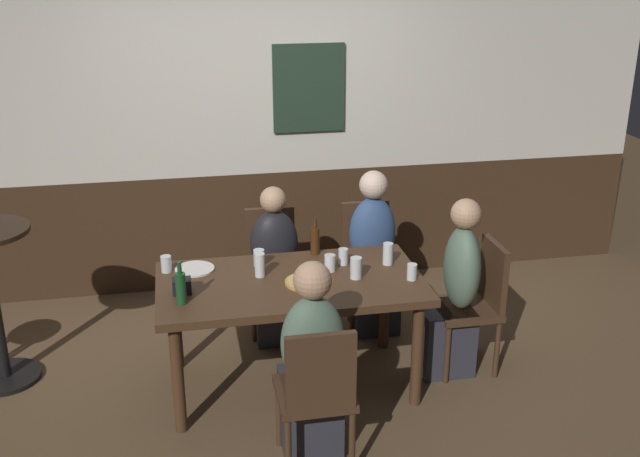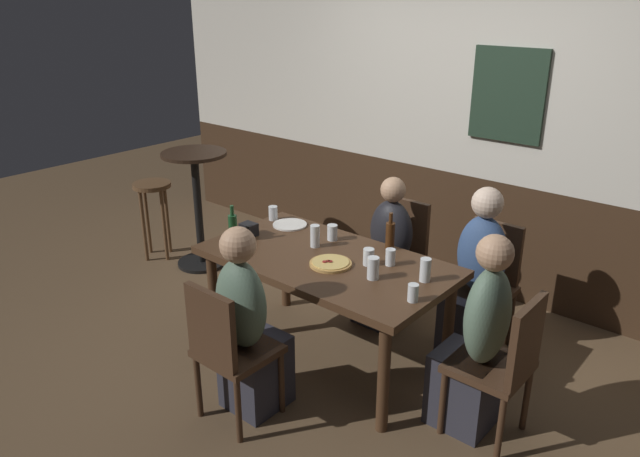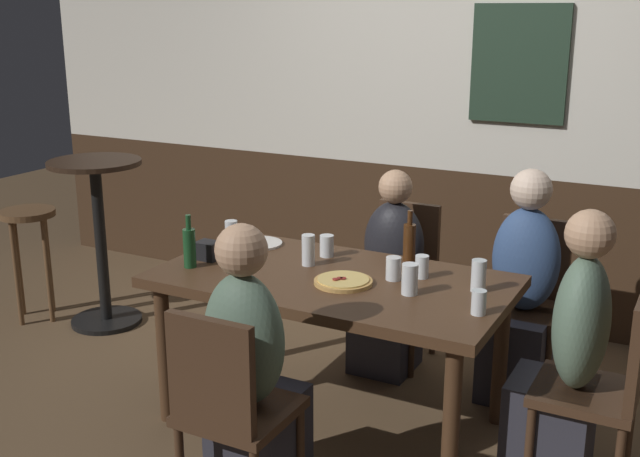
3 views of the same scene
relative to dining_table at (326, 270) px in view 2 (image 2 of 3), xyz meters
The scene contains 26 objects.
ground_plane 0.66m from the dining_table, ahead, with size 12.00×12.00×0.00m, color brown.
wall_back 1.77m from the dining_table, 89.90° to the left, with size 6.40×0.13×2.60m.
dining_table is the anchor object (origin of this frame).
chair_mid_near 0.87m from the dining_table, 90.00° to the right, with size 0.40×0.40×0.88m.
chair_mid_far 0.87m from the dining_table, 90.00° to the left, with size 0.40×0.40×0.88m.
chair_right_far 1.13m from the dining_table, 50.16° to the left, with size 0.40×0.40×0.88m.
chair_head_east 1.24m from the dining_table, ahead, with size 0.40×0.40×0.88m.
person_mid_near 0.71m from the dining_table, 90.00° to the right, with size 0.34×0.37×1.17m.
person_mid_far 0.72m from the dining_table, 90.00° to the left, with size 0.34×0.37×1.11m.
person_right_far 1.01m from the dining_table, 44.23° to the left, with size 0.34×0.37×1.18m.
person_head_east 1.08m from the dining_table, ahead, with size 0.37×0.34×1.19m.
pizza 0.15m from the dining_table, 36.68° to the right, with size 0.26×0.26×0.03m.
beer_glass_half 0.43m from the dining_table, ahead, with size 0.07×0.07×0.14m.
pint_glass_pale 0.31m from the dining_table, 18.68° to the left, with size 0.07×0.07×0.11m.
pint_glass_amber 0.25m from the dining_table, 152.32° to the left, with size 0.06×0.06×0.15m.
tumbler_water 0.75m from the dining_table, 10.50° to the right, with size 0.06×0.06×0.10m.
tumbler_short 0.43m from the dining_table, 25.31° to the left, with size 0.06×0.06×0.11m.
pint_glass_stout 0.80m from the dining_table, 159.79° to the left, with size 0.07×0.07×0.11m.
highball_clear 0.68m from the dining_table, 10.59° to the left, with size 0.07×0.07×0.14m.
beer_glass_tall 0.33m from the dining_table, 122.11° to the left, with size 0.07×0.07×0.11m.
beer_bottle_green 0.71m from the dining_table, 163.44° to the right, with size 0.06×0.06×0.26m.
beer_bottle_brown 0.48m from the dining_table, 59.39° to the left, with size 0.06×0.06×0.25m.
plate_white_large 0.64m from the dining_table, 154.77° to the left, with size 0.25×0.25×0.01m, color white.
condiment_caddy 0.67m from the dining_table, behind, with size 0.11×0.09×0.09m, color black.
side_bar_table 1.87m from the dining_table, 167.00° to the left, with size 0.56×0.56×1.05m.
bar_stool 2.29m from the dining_table, behind, with size 0.34×0.34×0.72m.
Camera 2 is at (2.25, -2.71, 2.34)m, focal length 33.89 mm.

